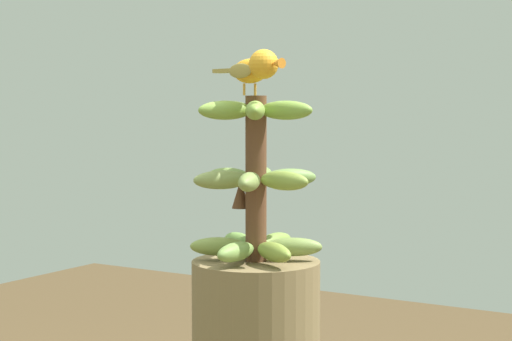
% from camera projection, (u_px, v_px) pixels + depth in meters
% --- Properties ---
extents(banana_bunch, '(0.27, 0.26, 0.33)m').
position_uv_depth(banana_bunch, '(256.00, 179.00, 1.82)').
color(banana_bunch, brown).
rests_on(banana_bunch, banana_tree).
extents(perched_bird, '(0.09, 0.20, 0.09)m').
position_uv_depth(perched_bird, '(256.00, 68.00, 1.76)').
color(perched_bird, '#C68933').
rests_on(perched_bird, banana_bunch).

